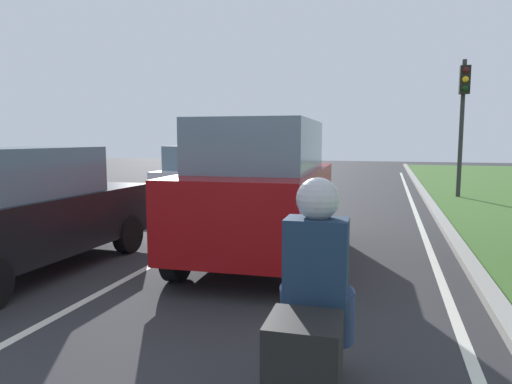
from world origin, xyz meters
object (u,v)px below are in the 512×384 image
car_hatchback_far (203,176)px  traffic_light_near_right (463,105)px  motorcycle (315,356)px  car_suv_ahead (262,189)px  rider_person (317,262)px  car_sedan_left_lane (23,211)px

car_hatchback_far → traffic_light_near_right: 8.75m
motorcycle → traffic_light_near_right: 14.01m
car_suv_ahead → rider_person: 4.60m
car_sedan_left_lane → motorcycle: (4.74, -2.61, -0.35)m
car_hatchback_far → car_suv_ahead: bearing=-57.0°
car_suv_ahead → traffic_light_near_right: bearing=62.7°
car_hatchback_far → motorcycle: (4.87, -9.79, -0.31)m
car_hatchback_far → rider_person: (4.87, -9.74, 0.31)m
car_sedan_left_lane → car_hatchback_far: bearing=92.0°
motorcycle → car_suv_ahead: bearing=108.2°
car_sedan_left_lane → car_hatchback_far: size_ratio=1.16×
car_sedan_left_lane → traffic_light_near_right: 13.39m
car_suv_ahead → motorcycle: car_suv_ahead is taller
car_suv_ahead → car_hatchback_far: 6.36m
motorcycle → rider_person: size_ratio=1.63×
rider_person → traffic_light_near_right: bearing=77.1°
car_suv_ahead → motorcycle: 4.68m
car_hatchback_far → rider_person: car_hatchback_far is taller
car_suv_ahead → car_sedan_left_lane: car_suv_ahead is taller
car_hatchback_far → motorcycle: bearing=-62.0°
motorcycle → car_sedan_left_lane: bearing=149.8°
motorcycle → rider_person: (-0.00, 0.05, 0.62)m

